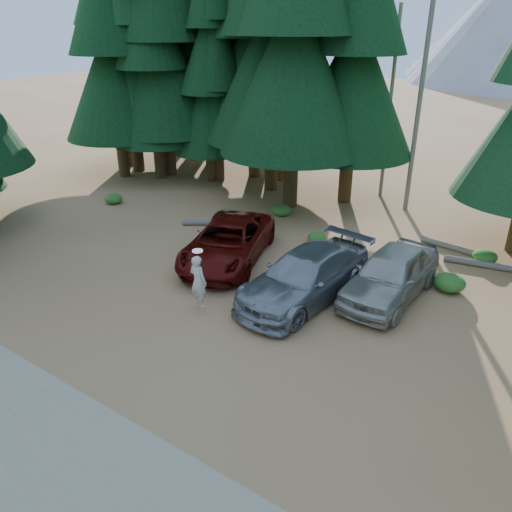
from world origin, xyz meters
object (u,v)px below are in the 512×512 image
object	(u,v)px
silver_minivan_right	(391,274)
log_right	(500,267)
silver_minivan_center	(305,276)
log_left	(224,223)
red_pickup	(228,242)
log_mid	(456,248)
frisbee_player	(198,281)

from	to	relation	value
silver_minivan_right	log_right	world-z (taller)	silver_minivan_right
silver_minivan_center	log_left	size ratio (longest dim) A/B	1.50
red_pickup	log_left	world-z (taller)	red_pickup
silver_minivan_center	log_right	bearing A→B (deg)	56.96
log_left	log_right	size ratio (longest dim) A/B	0.93
log_mid	log_right	bearing A→B (deg)	-16.51
frisbee_player	log_left	world-z (taller)	frisbee_player
red_pickup	log_left	bearing A→B (deg)	111.45
silver_minivan_center	silver_minivan_right	size ratio (longest dim) A/B	1.14
red_pickup	log_mid	size ratio (longest dim) A/B	1.90
silver_minivan_center	frisbee_player	distance (m)	3.83
silver_minivan_right	frisbee_player	xyz separation A→B (m)	(-5.13, -4.61, 0.22)
red_pickup	log_mid	xyz separation A→B (m)	(7.74, 6.37, -0.72)
red_pickup	silver_minivan_right	size ratio (longest dim) A/B	1.14
red_pickup	log_right	distance (m)	11.15
silver_minivan_center	frisbee_player	bearing A→B (deg)	-125.99
log_mid	log_right	world-z (taller)	log_right
red_pickup	silver_minivan_right	world-z (taller)	silver_minivan_right
silver_minivan_center	silver_minivan_right	distance (m)	3.10
red_pickup	silver_minivan_right	distance (m)	6.77
frisbee_player	log_right	distance (m)	12.31
red_pickup	frisbee_player	bearing A→B (deg)	-85.73
log_left	log_mid	bearing A→B (deg)	-15.88
log_right	red_pickup	bearing A→B (deg)	-160.97
log_right	silver_minivan_center	bearing A→B (deg)	-140.81
frisbee_player	log_mid	bearing A→B (deg)	-116.44
silver_minivan_center	log_right	distance (m)	8.48
silver_minivan_center	log_mid	xyz separation A→B (m)	(3.53, 7.35, -0.75)
silver_minivan_center	frisbee_player	size ratio (longest dim) A/B	2.88
silver_minivan_center	silver_minivan_right	bearing A→B (deg)	43.82
silver_minivan_right	frisbee_player	distance (m)	6.90
log_mid	log_right	size ratio (longest dim) A/B	0.73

